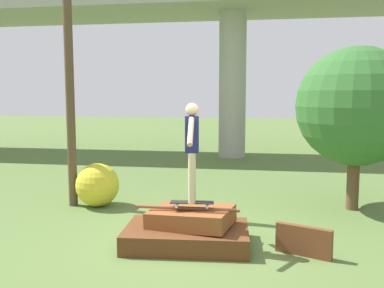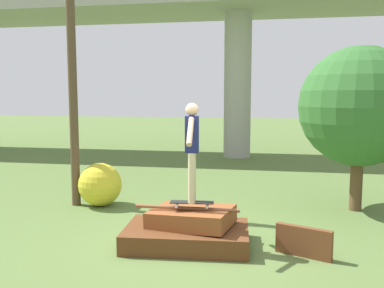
# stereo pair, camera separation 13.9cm
# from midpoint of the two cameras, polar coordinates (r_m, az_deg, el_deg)

# --- Properties ---
(ground_plane) EXTENTS (80.00, 80.00, 0.00)m
(ground_plane) POSITION_cam_midpoint_polar(r_m,az_deg,el_deg) (7.56, -0.17, -13.35)
(ground_plane) COLOR #567038
(scrap_pile) EXTENTS (2.19, 1.47, 0.69)m
(scrap_pile) POSITION_cam_midpoint_polar(r_m,az_deg,el_deg) (7.50, 0.02, -11.42)
(scrap_pile) COLOR #5B3319
(scrap_pile) RESTS_ON ground_plane
(scrap_plank_loose) EXTENTS (0.88, 0.45, 0.49)m
(scrap_plank_loose) POSITION_cam_midpoint_polar(r_m,az_deg,el_deg) (7.25, 15.20, -12.46)
(scrap_plank_loose) COLOR brown
(scrap_plank_loose) RESTS_ON ground_plane
(skateboard) EXTENTS (0.76, 0.28, 0.09)m
(skateboard) POSITION_cam_midpoint_polar(r_m,az_deg,el_deg) (7.31, 0.55, -7.83)
(skateboard) COLOR black
(skateboard) RESTS_ON scrap_pile
(skater) EXTENTS (0.24, 1.19, 1.67)m
(skater) POSITION_cam_midpoint_polar(r_m,az_deg,el_deg) (7.13, 0.56, -0.14)
(skater) COLOR #C6B78E
(skater) RESTS_ON skateboard
(highway_overpass) EXTENTS (44.00, 4.25, 6.47)m
(highway_overpass) POSITION_cam_midpoint_polar(r_m,az_deg,el_deg) (17.91, 6.43, 16.49)
(highway_overpass) COLOR #A8A59E
(highway_overpass) RESTS_ON ground_plane
(utility_pole) EXTENTS (1.30, 0.20, 6.67)m
(utility_pole) POSITION_cam_midpoint_polar(r_m,az_deg,el_deg) (10.22, -15.36, 11.31)
(utility_pole) COLOR brown
(utility_pole) RESTS_ON ground_plane
(tree_behind_left) EXTENTS (2.63, 2.63, 3.64)m
(tree_behind_left) POSITION_cam_midpoint_polar(r_m,az_deg,el_deg) (10.09, 21.82, 4.64)
(tree_behind_left) COLOR brown
(tree_behind_left) RESTS_ON ground_plane
(bush_yellow_flowering) EXTENTS (1.00, 1.00, 1.00)m
(bush_yellow_flowering) POSITION_cam_midpoint_polar(r_m,az_deg,el_deg) (10.17, -11.77, -5.32)
(bush_yellow_flowering) COLOR gold
(bush_yellow_flowering) RESTS_ON ground_plane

